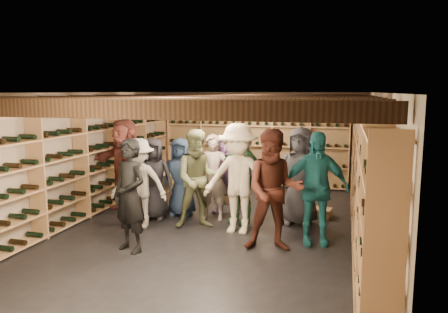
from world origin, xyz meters
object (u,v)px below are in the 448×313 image
person_10 (240,177)px  person_11 (227,175)px  crate_stack_left (166,190)px  person_7 (213,177)px  person_12 (300,176)px  person_2 (199,179)px  person_6 (181,177)px  person_1 (130,196)px  person_4 (315,188)px  person_9 (139,183)px  person_5 (125,164)px  person_3 (238,179)px  person_8 (274,190)px  person_0 (153,179)px  crate_loose (318,212)px  crate_stack_right (236,195)px

person_10 → person_11: person_10 is taller
crate_stack_left → person_7: size_ratio=0.42×
person_10 → person_12: size_ratio=0.96×
person_2 → person_10: person_2 is taller
crate_stack_left → person_6: size_ratio=0.44×
crate_stack_left → person_1: (0.55, -2.65, 0.52)m
person_4 → person_6: (-2.63, 0.93, -0.14)m
person_11 → person_2: bearing=-103.6°
crate_stack_left → person_4: person_4 is taller
person_9 → person_11: person_9 is taller
person_12 → person_5: bearing=-174.4°
person_3 → person_8: size_ratio=1.01×
person_0 → person_3: person_3 is taller
crate_loose → person_12: size_ratio=0.28×
person_4 → person_5: person_5 is taller
person_12 → crate_stack_right: bearing=148.1°
person_6 → person_10: 1.25m
person_1 → person_9: 1.19m
person_0 → person_9: bearing=-102.9°
person_0 → person_10: (1.65, 0.18, 0.08)m
person_4 → person_12: (-0.34, 0.97, -0.01)m
person_10 → person_12: person_12 is taller
crate_loose → person_12: 1.06m
person_10 → person_11: bearing=143.7°
person_4 → person_11: size_ratio=1.17×
person_5 → person_11: (2.07, 0.36, -0.17)m
person_1 → person_8: size_ratio=0.92×
person_3 → person_9: bearing=-169.9°
crate_stack_left → person_7: 1.54m
person_5 → person_11: person_5 is taller
crate_stack_right → person_6: 1.57m
crate_stack_right → person_7: 1.46m
person_9 → person_3: bearing=0.8°
person_10 → person_1: bearing=-104.4°
crate_stack_right → crate_loose: 1.91m
person_4 → person_8: size_ratio=0.97×
person_0 → person_2: (1.00, -0.27, 0.10)m
person_8 → person_12: size_ratio=1.04×
person_1 → person_3: size_ratio=0.92×
crate_loose → person_12: person_12 is taller
person_1 → person_7: (0.73, 1.94, -0.05)m
person_11 → person_6: bearing=-152.5°
person_4 → person_7: 2.12m
person_0 → person_6: bearing=30.2°
person_5 → person_9: person_5 is taller
person_1 → person_8: (2.09, 0.63, 0.07)m
person_2 → person_8: bearing=-51.9°
person_8 → crate_stack_right: bearing=105.9°
person_5 → person_12: 3.54m
person_5 → person_10: size_ratio=1.10×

